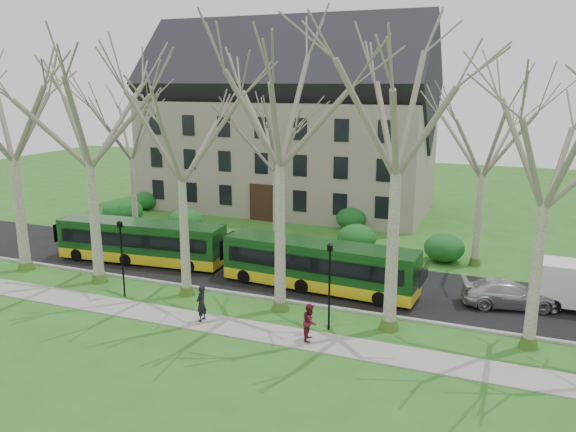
% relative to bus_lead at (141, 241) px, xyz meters
% --- Properties ---
extents(ground, '(120.00, 120.00, 0.00)m').
position_rel_bus_lead_xyz_m(ground, '(8.68, -4.44, -1.47)').
color(ground, '#2F601B').
rests_on(ground, ground).
extents(sidewalk, '(70.00, 2.00, 0.06)m').
position_rel_bus_lead_xyz_m(sidewalk, '(8.68, -6.94, -1.44)').
color(sidewalk, gray).
rests_on(sidewalk, ground).
extents(road, '(80.00, 8.00, 0.06)m').
position_rel_bus_lead_xyz_m(road, '(8.68, 1.06, -1.44)').
color(road, black).
rests_on(road, ground).
extents(curb, '(80.00, 0.25, 0.14)m').
position_rel_bus_lead_xyz_m(curb, '(8.68, -2.94, -1.40)').
color(curb, '#A5A39E').
rests_on(curb, ground).
extents(building, '(26.50, 12.20, 16.00)m').
position_rel_bus_lead_xyz_m(building, '(2.68, 19.56, 6.60)').
color(building, gray).
rests_on(building, ground).
extents(tree_row_verge, '(49.00, 7.00, 14.00)m').
position_rel_bus_lead_xyz_m(tree_row_verge, '(8.68, -4.14, 5.53)').
color(tree_row_verge, gray).
rests_on(tree_row_verge, ground).
extents(tree_row_far, '(33.00, 7.00, 12.00)m').
position_rel_bus_lead_xyz_m(tree_row_far, '(7.35, 6.56, 4.53)').
color(tree_row_far, gray).
rests_on(tree_row_far, ground).
extents(lamp_row, '(36.22, 0.22, 4.30)m').
position_rel_bus_lead_xyz_m(lamp_row, '(8.68, -5.44, 1.10)').
color(lamp_row, black).
rests_on(lamp_row, ground).
extents(hedges, '(30.60, 8.60, 2.00)m').
position_rel_bus_lead_xyz_m(hedges, '(4.02, 9.56, -0.47)').
color(hedges, '#175120').
rests_on(hedges, ground).
extents(bus_lead, '(11.44, 3.31, 2.82)m').
position_rel_bus_lead_xyz_m(bus_lead, '(0.00, 0.00, 0.00)').
color(bus_lead, '#124016').
rests_on(bus_lead, road).
extents(bus_follow, '(11.50, 3.13, 2.84)m').
position_rel_bus_lead_xyz_m(bus_follow, '(12.50, -0.44, 0.01)').
color(bus_follow, '#124016').
rests_on(bus_follow, road).
extents(sedan, '(5.22, 3.03, 1.42)m').
position_rel_bus_lead_xyz_m(sedan, '(22.80, 0.72, -0.70)').
color(sedan, '#AAAAAF').
rests_on(sedan, road).
extents(pedestrian_a, '(0.48, 0.69, 1.85)m').
position_rel_bus_lead_xyz_m(pedestrian_a, '(8.46, -6.87, -0.49)').
color(pedestrian_a, black).
rests_on(pedestrian_a, sidewalk).
extents(pedestrian_b, '(0.80, 0.95, 1.76)m').
position_rel_bus_lead_xyz_m(pedestrian_b, '(14.23, -6.90, -0.53)').
color(pedestrian_b, maroon).
rests_on(pedestrian_b, sidewalk).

